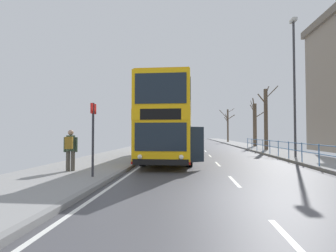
% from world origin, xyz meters
% --- Properties ---
extents(ground, '(15.80, 140.00, 0.20)m').
position_xyz_m(ground, '(-0.72, -0.00, 0.04)').
color(ground, '#48484D').
extents(double_decker_bus_main, '(3.18, 11.21, 4.46)m').
position_xyz_m(double_decker_bus_main, '(-2.66, 9.61, 2.33)').
color(double_decker_bus_main, '#F4B20F').
rests_on(double_decker_bus_main, ground).
extents(pedestrian_railing_far_kerb, '(0.05, 20.75, 1.02)m').
position_xyz_m(pedestrian_railing_far_kerb, '(4.45, 9.33, 0.82)').
color(pedestrian_railing_far_kerb, '#386BA8').
rests_on(pedestrian_railing_far_kerb, ground).
extents(pedestrian_with_backpack, '(0.55, 0.57, 1.65)m').
position_xyz_m(pedestrian_with_backpack, '(-6.28, 3.45, 1.09)').
color(pedestrian_with_backpack, '#4C473D').
rests_on(pedestrian_with_backpack, ground).
extents(bus_stop_sign_near, '(0.08, 0.44, 2.57)m').
position_xyz_m(bus_stop_sign_near, '(-4.90, 2.32, 1.73)').
color(bus_stop_sign_near, '#2D2D33').
rests_on(bus_stop_sign_near, ground).
extents(street_lamp_far_side, '(0.28, 0.60, 8.99)m').
position_xyz_m(street_lamp_far_side, '(5.28, 10.39, 5.26)').
color(street_lamp_far_side, '#38383D').
rests_on(street_lamp_far_side, ground).
extents(bare_tree_far_00, '(2.68, 2.44, 5.97)m').
position_xyz_m(bare_tree_far_00, '(5.48, 39.03, 3.35)').
color(bare_tree_far_00, brown).
rests_on(bare_tree_far_00, ground).
extents(bare_tree_far_01, '(1.93, 2.14, 5.58)m').
position_xyz_m(bare_tree_far_01, '(6.31, 23.94, 2.79)').
color(bare_tree_far_01, brown).
rests_on(bare_tree_far_01, ground).
extents(bare_tree_far_02, '(1.74, 2.98, 6.19)m').
position_xyz_m(bare_tree_far_02, '(5.63, 17.49, 3.12)').
color(bare_tree_far_02, brown).
rests_on(bare_tree_far_02, ground).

